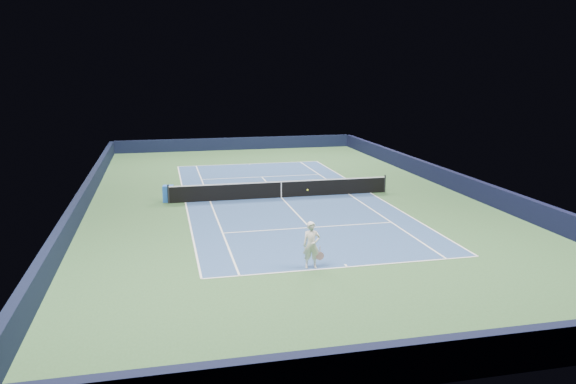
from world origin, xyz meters
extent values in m
plane|color=#2E522D|center=(0.00, 0.00, 0.00)|extent=(40.00, 40.00, 0.00)
cube|color=black|center=(0.00, 19.82, 0.55)|extent=(22.00, 0.35, 1.10)
cube|color=black|center=(0.00, -19.82, 0.55)|extent=(22.00, 0.35, 1.10)
cube|color=black|center=(10.82, 0.00, 0.55)|extent=(0.35, 40.00, 1.10)
cube|color=black|center=(-10.82, 0.00, 0.55)|extent=(0.35, 40.00, 1.10)
cube|color=navy|center=(0.00, 0.00, 0.00)|extent=(10.97, 23.77, 0.01)
cube|color=white|center=(0.00, 11.88, 0.01)|extent=(10.97, 0.08, 0.00)
cube|color=white|center=(0.00, -11.88, 0.01)|extent=(10.97, 0.08, 0.00)
cube|color=white|center=(5.49, 0.00, 0.01)|extent=(0.08, 23.77, 0.00)
cube|color=white|center=(-5.49, 0.00, 0.01)|extent=(0.08, 23.77, 0.00)
cube|color=white|center=(4.12, 0.00, 0.01)|extent=(0.08, 23.77, 0.00)
cube|color=white|center=(-4.12, 0.00, 0.01)|extent=(0.08, 23.77, 0.00)
cube|color=white|center=(0.00, 6.40, 0.01)|extent=(8.23, 0.08, 0.00)
cube|color=white|center=(0.00, -6.40, 0.01)|extent=(8.23, 0.08, 0.00)
cube|color=white|center=(0.00, 0.00, 0.01)|extent=(0.08, 12.80, 0.00)
cube|color=white|center=(0.00, 11.73, 0.01)|extent=(0.08, 0.30, 0.00)
cube|color=white|center=(0.00, -11.73, 0.01)|extent=(0.08, 0.30, 0.00)
cylinder|color=black|center=(-6.40, 0.00, 0.54)|extent=(0.10, 0.10, 1.07)
cylinder|color=black|center=(6.40, 0.00, 0.54)|extent=(0.10, 0.10, 1.07)
cube|color=black|center=(0.00, 0.00, 0.46)|extent=(12.80, 0.03, 0.91)
cube|color=white|center=(0.00, 0.00, 0.94)|extent=(12.80, 0.04, 0.06)
cube|color=white|center=(0.00, 0.00, 0.46)|extent=(0.05, 0.04, 0.91)
cube|color=blue|center=(-6.40, 0.41, 0.47)|extent=(0.64, 0.59, 0.93)
cube|color=white|center=(-6.11, 0.41, 0.45)|extent=(0.09, 0.41, 0.42)
imported|color=white|center=(-1.35, -11.64, 0.90)|extent=(0.70, 0.50, 1.79)
cylinder|color=pink|center=(-1.03, -11.69, 0.70)|extent=(0.03, 0.03, 0.30)
cylinder|color=black|center=(-1.03, -11.69, 0.46)|extent=(0.30, 0.02, 0.30)
cylinder|color=pink|center=(-1.03, -11.69, 0.46)|extent=(0.32, 0.03, 0.32)
sphere|color=yellow|center=(-1.25, -10.64, 2.79)|extent=(0.07, 0.07, 0.07)
camera|label=1|loc=(-6.66, -30.97, 7.40)|focal=35.00mm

